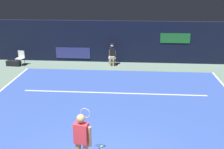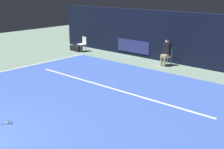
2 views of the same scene
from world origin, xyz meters
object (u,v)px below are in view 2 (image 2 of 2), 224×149
Objects in this scene: line_judge_on_chair at (166,52)px; tennis_ball at (8,123)px; courtside_chair_near at (83,43)px; equipment_bag at (76,48)px.

line_judge_on_chair is 19.41× the size of tennis_ball.
tennis_ball is (0.32, -8.79, -0.64)m from line_judge_on_chair.
tennis_ball is at bearing -54.74° from courtside_chair_near.
courtside_chair_near reaches higher than equipment_bag.
line_judge_on_chair is 6.04m from equipment_bag.
line_judge_on_chair is 8.82m from tennis_ball.
equipment_bag is (-0.39, -0.20, -0.34)m from courtside_chair_near.
equipment_bag is at bearing -153.05° from courtside_chair_near.
courtside_chair_near is at bearing -175.64° from line_judge_on_chair.
tennis_ball is at bearing -48.98° from equipment_bag.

